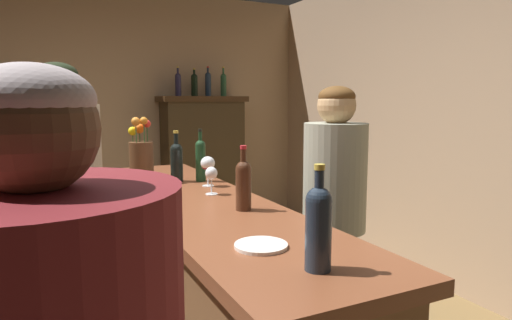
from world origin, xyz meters
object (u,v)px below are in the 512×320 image
flower_arrangement (141,157)px  display_bottle_midleft (194,84)px  wine_bottle_chardonnay (201,158)px  bartender (334,217)px  wine_bottle_malbec (177,160)px  wine_glass_front (208,165)px  wine_glass_mid (211,175)px  wine_bottle_pinot (318,224)px  bar_counter (203,301)px  cheese_plate (261,245)px  wine_bottle_merlot (243,182)px  display_bottle_center (208,83)px  display_bottle_left (178,83)px  patron_redhead (65,221)px  display_cabinet (203,164)px  display_bottle_midright (223,84)px

flower_arrangement → display_bottle_midleft: 2.38m
wine_bottle_chardonnay → bartender: 0.86m
wine_bottle_malbec → flower_arrangement: bearing=152.7°
wine_glass_front → flower_arrangement: 0.44m
wine_glass_mid → wine_bottle_pinot: bearing=-94.8°
bar_counter → cheese_plate: bearing=-94.4°
wine_bottle_pinot → wine_glass_front: wine_bottle_pinot is taller
wine_bottle_malbec → cheese_plate: size_ratio=1.72×
wine_glass_mid → flower_arrangement: flower_arrangement is taller
wine_bottle_pinot → wine_bottle_chardonnay: (0.17, 1.50, 0.00)m
wine_glass_mid → display_bottle_midleft: display_bottle_midleft is taller
wine_bottle_pinot → wine_bottle_merlot: bearing=82.0°
flower_arrangement → display_bottle_midleft: size_ratio=1.27×
wine_bottle_pinot → display_bottle_center: size_ratio=0.93×
wine_bottle_merlot → wine_bottle_chardonnay: size_ratio=0.91×
bartender → display_bottle_left: bearing=-84.1°
display_bottle_left → patron_redhead: display_bottle_left is taller
wine_bottle_merlot → display_bottle_left: display_bottle_left is taller
display_cabinet → display_bottle_center: 0.91m
bar_counter → wine_glass_front: size_ratio=14.53×
wine_bottle_pinot → wine_glass_mid: size_ratio=2.12×
display_bottle_left → cheese_plate: bearing=-102.3°
display_bottle_midright → bartender: 2.94m
wine_bottle_pinot → wine_glass_front: size_ratio=1.80×
wine_bottle_pinot → patron_redhead: size_ratio=0.18×
wine_glass_front → bartender: bartender is taller
wine_glass_mid → patron_redhead: 0.76m
flower_arrangement → display_bottle_left: display_bottle_left is taller
wine_glass_mid → wine_bottle_malbec: bearing=96.9°
wine_glass_mid → cheese_plate: wine_glass_mid is taller
bar_counter → wine_bottle_pinot: 1.21m
wine_bottle_pinot → wine_glass_mid: (0.09, 1.11, -0.03)m
display_bottle_left → bartender: bearing=-88.9°
wine_bottle_chardonnay → display_bottle_center: display_bottle_center is taller
flower_arrangement → display_bottle_midright: display_bottle_midright is taller
display_bottle_left → bartender: display_bottle_left is taller
wine_glass_mid → bartender: bartender is taller
display_bottle_midleft → patron_redhead: bearing=-121.6°
wine_bottle_malbec → display_bottle_midleft: 2.40m
cheese_plate → flower_arrangement: bearing=93.8°
display_bottle_left → wine_bottle_malbec: bearing=-106.9°
bar_counter → flower_arrangement: 0.93m
wine_bottle_pinot → display_bottle_center: bearing=74.4°
display_bottle_midleft → bartender: (-0.13, -2.78, -0.83)m
bartender → display_cabinet: bearing=-89.7°
bar_counter → display_cabinet: (0.97, 2.72, 0.30)m
bar_counter → wine_bottle_chardonnay: bearing=70.8°
wine_bottle_malbec → bar_counter: bearing=-93.8°
wine_glass_mid → wine_bottle_merlot: bearing=-88.4°
cheese_plate → display_bottle_center: 3.71m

